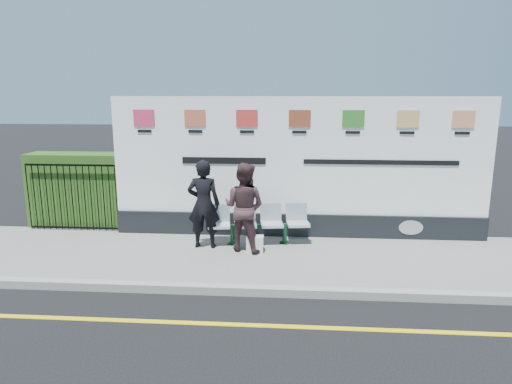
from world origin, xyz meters
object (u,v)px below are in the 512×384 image
bench (259,234)px  woman_right (244,207)px  woman_left (204,204)px  billboard (298,177)px

bench → woman_right: size_ratio=1.18×
bench → woman_left: bearing=-174.5°
woman_left → woman_right: 0.83m
bench → woman_right: woman_right is taller
billboard → bench: size_ratio=3.86×
billboard → woman_left: billboard is taller
billboard → woman_left: bearing=-153.7°
billboard → woman_left: 2.15m
woman_right → billboard: bearing=-115.3°
woman_left → bench: bearing=-166.7°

